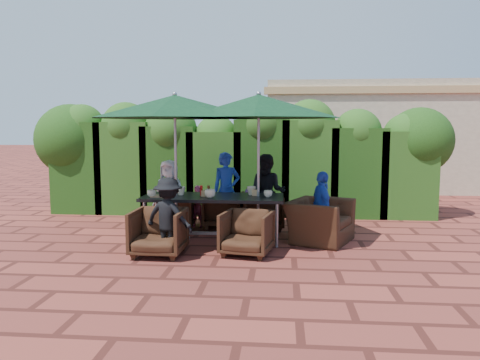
# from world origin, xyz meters

# --- Properties ---
(ground) EXTENTS (80.00, 80.00, 0.00)m
(ground) POSITION_xyz_m (0.00, 0.00, 0.00)
(ground) COLOR maroon
(ground) RESTS_ON ground
(dining_table) EXTENTS (2.33, 0.90, 0.75)m
(dining_table) POSITION_xyz_m (-0.21, -0.18, 0.68)
(dining_table) COLOR black
(dining_table) RESTS_ON ground
(umbrella_left) EXTENTS (2.83, 2.83, 2.46)m
(umbrella_left) POSITION_xyz_m (-0.84, -0.14, 2.21)
(umbrella_left) COLOR gray
(umbrella_left) RESTS_ON ground
(umbrella_right) EXTENTS (2.65, 2.65, 2.46)m
(umbrella_right) POSITION_xyz_m (0.54, -0.14, 2.21)
(umbrella_right) COLOR gray
(umbrella_right) RESTS_ON ground
(chair_far_left) EXTENTS (0.70, 0.66, 0.69)m
(chair_far_left) POSITION_xyz_m (-1.04, 0.75, 0.35)
(chair_far_left) COLOR black
(chair_far_left) RESTS_ON ground
(chair_far_mid) EXTENTS (0.73, 0.68, 0.73)m
(chair_far_mid) POSITION_xyz_m (-0.17, 0.89, 0.37)
(chair_far_mid) COLOR black
(chair_far_mid) RESTS_ON ground
(chair_far_right) EXTENTS (0.88, 0.85, 0.72)m
(chair_far_right) POSITION_xyz_m (0.53, 0.70, 0.36)
(chair_far_right) COLOR black
(chair_far_right) RESTS_ON ground
(chair_near_left) EXTENTS (0.76, 0.71, 0.76)m
(chair_near_left) POSITION_xyz_m (-0.87, -1.17, 0.38)
(chair_near_left) COLOR black
(chair_near_left) RESTS_ON ground
(chair_near_right) EXTENTS (0.82, 0.78, 0.72)m
(chair_near_right) POSITION_xyz_m (0.42, -1.02, 0.36)
(chair_near_right) COLOR black
(chair_near_right) RESTS_ON ground
(chair_end_right) EXTENTS (1.06, 1.24, 0.92)m
(chair_end_right) POSITION_xyz_m (1.55, -0.09, 0.46)
(chair_end_right) COLOR black
(chair_end_right) RESTS_ON ground
(adult_far_left) EXTENTS (0.70, 0.51, 1.28)m
(adult_far_left) POSITION_xyz_m (-1.16, 0.70, 0.64)
(adult_far_left) COLOR silver
(adult_far_left) RESTS_ON ground
(adult_far_mid) EXTENTS (0.63, 0.57, 1.42)m
(adult_far_mid) POSITION_xyz_m (-0.11, 0.87, 0.71)
(adult_far_mid) COLOR #2041AF
(adult_far_mid) RESTS_ON ground
(adult_far_right) EXTENTS (0.73, 0.51, 1.40)m
(adult_far_right) POSITION_xyz_m (0.67, 0.71, 0.70)
(adult_far_right) COLOR black
(adult_far_right) RESTS_ON ground
(adult_near_left) EXTENTS (0.81, 0.55, 1.15)m
(adult_near_left) POSITION_xyz_m (-0.73, -1.14, 0.58)
(adult_near_left) COLOR black
(adult_near_left) RESTS_ON ground
(adult_end_right) EXTENTS (0.51, 0.76, 1.18)m
(adult_end_right) POSITION_xyz_m (1.58, -0.22, 0.59)
(adult_end_right) COLOR #2041AF
(adult_end_right) RESTS_ON ground
(child_left) EXTENTS (0.32, 0.28, 0.79)m
(child_left) POSITION_xyz_m (-0.65, 0.84, 0.40)
(child_left) COLOR #D34A74
(child_left) RESTS_ON ground
(child_right) EXTENTS (0.31, 0.27, 0.74)m
(child_right) POSITION_xyz_m (0.31, 0.85, 0.37)
(child_right) COLOR #764595
(child_right) RESTS_ON ground
(pedestrian_a) EXTENTS (1.89, 1.37, 1.92)m
(pedestrian_a) POSITION_xyz_m (1.66, 4.28, 0.96)
(pedestrian_a) COLOR #277C21
(pedestrian_a) RESTS_ON ground
(pedestrian_b) EXTENTS (0.99, 0.90, 1.75)m
(pedestrian_b) POSITION_xyz_m (2.64, 4.55, 0.88)
(pedestrian_b) COLOR #D34A74
(pedestrian_b) RESTS_ON ground
(pedestrian_c) EXTENTS (1.23, 1.29, 1.91)m
(pedestrian_c) POSITION_xyz_m (3.10, 4.39, 0.96)
(pedestrian_c) COLOR #97999F
(pedestrian_c) RESTS_ON ground
(cup_a) EXTENTS (0.14, 0.14, 0.11)m
(cup_a) POSITION_xyz_m (-1.19, -0.37, 0.81)
(cup_a) COLOR beige
(cup_a) RESTS_ON dining_table
(cup_b) EXTENTS (0.15, 0.15, 0.14)m
(cup_b) POSITION_xyz_m (-0.76, -0.13, 0.82)
(cup_b) COLOR beige
(cup_b) RESTS_ON dining_table
(cup_c) EXTENTS (0.18, 0.18, 0.14)m
(cup_c) POSITION_xyz_m (-0.22, -0.39, 0.82)
(cup_c) COLOR beige
(cup_c) RESTS_ON dining_table
(cup_d) EXTENTS (0.15, 0.15, 0.14)m
(cup_d) POSITION_xyz_m (0.42, -0.00, 0.82)
(cup_d) COLOR beige
(cup_d) RESTS_ON dining_table
(cup_e) EXTENTS (0.14, 0.14, 0.11)m
(cup_e) POSITION_xyz_m (0.70, -0.23, 0.81)
(cup_e) COLOR beige
(cup_e) RESTS_ON dining_table
(ketchup_bottle) EXTENTS (0.04, 0.04, 0.17)m
(ketchup_bottle) POSITION_xyz_m (-0.41, -0.15, 0.83)
(ketchup_bottle) COLOR #B20C0A
(ketchup_bottle) RESTS_ON dining_table
(sauce_bottle) EXTENTS (0.04, 0.04, 0.17)m
(sauce_bottle) POSITION_xyz_m (-0.29, -0.15, 0.83)
(sauce_bottle) COLOR #4C230C
(sauce_bottle) RESTS_ON dining_table
(serving_tray) EXTENTS (0.35, 0.25, 0.02)m
(serving_tray) POSITION_xyz_m (-1.02, -0.33, 0.76)
(serving_tray) COLOR #A2734E
(serving_tray) RESTS_ON dining_table
(number_block_left) EXTENTS (0.12, 0.06, 0.10)m
(number_block_left) POSITION_xyz_m (-0.33, -0.24, 0.80)
(number_block_left) COLOR tan
(number_block_left) RESTS_ON dining_table
(number_block_right) EXTENTS (0.12, 0.06, 0.10)m
(number_block_right) POSITION_xyz_m (0.50, -0.10, 0.80)
(number_block_right) COLOR tan
(number_block_right) RESTS_ON dining_table
(hedge_wall) EXTENTS (9.10, 1.60, 2.51)m
(hedge_wall) POSITION_xyz_m (-0.21, 2.32, 1.34)
(hedge_wall) COLOR black
(hedge_wall) RESTS_ON ground
(building) EXTENTS (6.20, 3.08, 3.20)m
(building) POSITION_xyz_m (3.50, 6.99, 1.61)
(building) COLOR beige
(building) RESTS_ON ground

